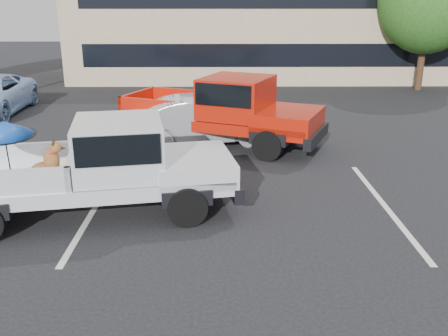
# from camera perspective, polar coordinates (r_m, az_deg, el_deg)

# --- Properties ---
(ground) EXTENTS (90.00, 90.00, 0.00)m
(ground) POSITION_cam_1_polar(r_m,az_deg,el_deg) (8.55, 2.47, -9.69)
(ground) COLOR black
(ground) RESTS_ON ground
(stripe_left) EXTENTS (0.12, 5.00, 0.01)m
(stripe_left) POSITION_cam_1_polar(r_m,az_deg,el_deg) (10.65, -14.48, -4.33)
(stripe_left) COLOR silver
(stripe_left) RESTS_ON ground
(stripe_right) EXTENTS (0.12, 5.00, 0.01)m
(stripe_right) POSITION_cam_1_polar(r_m,az_deg,el_deg) (10.90, 17.91, -4.13)
(stripe_right) COLOR silver
(stripe_right) RESTS_ON ground
(motel_building) EXTENTS (20.40, 8.40, 6.30)m
(motel_building) POSITION_cam_1_polar(r_m,az_deg,el_deg) (28.62, 4.50, 16.94)
(motel_building) COLOR tan
(motel_building) RESTS_ON ground
(silver_pickup) EXTENTS (5.95, 2.94, 2.06)m
(silver_pickup) POSITION_cam_1_polar(r_m,az_deg,el_deg) (10.00, -13.17, 0.66)
(silver_pickup) COLOR black
(silver_pickup) RESTS_ON ground
(red_pickup) EXTENTS (6.40, 4.34, 2.00)m
(red_pickup) POSITION_cam_1_polar(r_m,az_deg,el_deg) (14.44, 0.77, 6.84)
(red_pickup) COLOR black
(red_pickup) RESTS_ON ground
(silver_sedan) EXTENTS (4.45, 2.28, 1.40)m
(silver_sedan) POSITION_cam_1_polar(r_m,az_deg,el_deg) (14.70, -2.41, 5.45)
(silver_sedan) COLOR #A5A6AC
(silver_sedan) RESTS_ON ground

